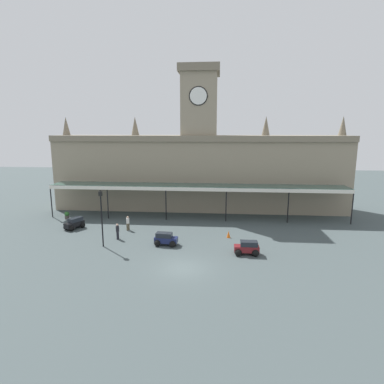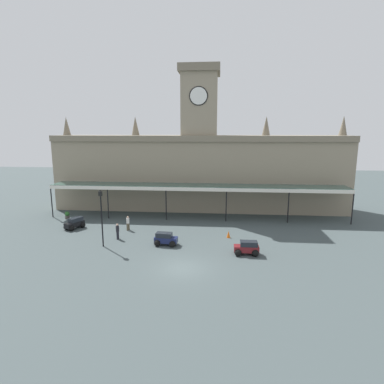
% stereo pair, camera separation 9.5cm
% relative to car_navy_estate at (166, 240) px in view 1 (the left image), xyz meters
% --- Properties ---
extents(ground_plane, '(140.00, 140.00, 0.00)m').
position_rel_car_navy_estate_xyz_m(ground_plane, '(2.32, -5.16, -0.56)').
color(ground_plane, '#3F4A4B').
extents(station_building, '(40.79, 6.08, 19.74)m').
position_rel_car_navy_estate_xyz_m(station_building, '(2.32, 15.51, 5.56)').
color(station_building, gray).
rests_on(station_building, ground).
extents(entrance_canopy, '(37.96, 3.26, 4.32)m').
position_rel_car_navy_estate_xyz_m(entrance_canopy, '(2.32, 10.25, 3.61)').
color(entrance_canopy, '#38564C').
rests_on(entrance_canopy, ground).
extents(car_navy_estate, '(2.32, 1.68, 1.27)m').
position_rel_car_navy_estate_xyz_m(car_navy_estate, '(0.00, 0.00, 0.00)').
color(car_navy_estate, '#19214C').
rests_on(car_navy_estate, ground).
extents(car_maroon_estate, '(2.25, 1.55, 1.27)m').
position_rel_car_navy_estate_xyz_m(car_maroon_estate, '(7.81, -1.73, 0.00)').
color(car_maroon_estate, maroon).
rests_on(car_maroon_estate, ground).
extents(car_black_estate, '(2.15, 2.43, 1.27)m').
position_rel_car_navy_estate_xyz_m(car_black_estate, '(-11.42, 4.41, 0.00)').
color(car_black_estate, black).
rests_on(car_black_estate, ground).
extents(pedestrian_crossing_forecourt, '(0.34, 0.34, 1.67)m').
position_rel_car_navy_estate_xyz_m(pedestrian_crossing_forecourt, '(-5.07, 4.32, 0.34)').
color(pedestrian_crossing_forecourt, brown).
rests_on(pedestrian_crossing_forecourt, ground).
extents(pedestrian_near_entrance, '(0.34, 0.39, 1.67)m').
position_rel_car_navy_estate_xyz_m(pedestrian_near_entrance, '(-5.30, 1.32, 0.34)').
color(pedestrian_near_entrance, black).
rests_on(pedestrian_near_entrance, ground).
extents(victorian_lamppost, '(0.30, 0.30, 5.64)m').
position_rel_car_navy_estate_xyz_m(victorian_lamppost, '(-6.04, -0.91, 2.89)').
color(victorian_lamppost, black).
rests_on(victorian_lamppost, ground).
extents(traffic_cone, '(0.40, 0.40, 0.71)m').
position_rel_car_navy_estate_xyz_m(traffic_cone, '(6.27, 2.80, -0.21)').
color(traffic_cone, orange).
rests_on(traffic_cone, ground).
extents(planter_forecourt_centre, '(0.60, 0.60, 0.96)m').
position_rel_car_navy_estate_xyz_m(planter_forecourt_centre, '(-14.27, 8.30, -0.07)').
color(planter_forecourt_centre, '#47423D').
rests_on(planter_forecourt_centre, ground).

